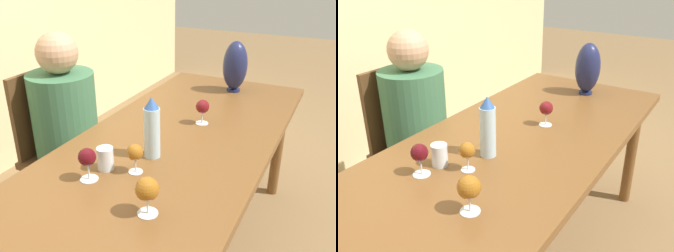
# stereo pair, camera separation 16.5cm
# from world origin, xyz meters

# --- Properties ---
(dining_table) EXTENTS (2.26, 0.87, 0.77)m
(dining_table) POSITION_xyz_m (0.00, 0.00, 0.69)
(dining_table) COLOR brown
(dining_table) RESTS_ON ground_plane
(water_bottle) EXTENTS (0.07, 0.07, 0.27)m
(water_bottle) POSITION_xyz_m (-0.09, 0.02, 0.90)
(water_bottle) COLOR silver
(water_bottle) RESTS_ON dining_table
(water_tumbler) EXTENTS (0.07, 0.07, 0.09)m
(water_tumbler) POSITION_xyz_m (-0.27, 0.14, 0.81)
(water_tumbler) COLOR silver
(water_tumbler) RESTS_ON dining_table
(vase) EXTENTS (0.15, 0.15, 0.32)m
(vase) POSITION_xyz_m (0.89, -0.04, 0.93)
(vase) COLOR #1E234C
(vase) RESTS_ON dining_table
(wine_glass_0) EXTENTS (0.08, 0.08, 0.14)m
(wine_glass_0) POSITION_xyz_m (-0.45, -0.16, 0.86)
(wine_glass_0) COLOR silver
(wine_glass_0) RESTS_ON dining_table
(wine_glass_2) EXTENTS (0.07, 0.07, 0.13)m
(wine_glass_2) POSITION_xyz_m (-0.36, 0.15, 0.86)
(wine_glass_2) COLOR silver
(wine_glass_2) RESTS_ON dining_table
(wine_glass_3) EXTENTS (0.07, 0.07, 0.12)m
(wine_glass_3) POSITION_xyz_m (-0.24, 0.02, 0.85)
(wine_glass_3) COLOR silver
(wine_glass_3) RESTS_ON dining_table
(wine_glass_4) EXTENTS (0.07, 0.07, 0.13)m
(wine_glass_4) POSITION_xyz_m (0.33, -0.04, 0.85)
(wine_glass_4) COLOR silver
(wine_glass_4) RESTS_ON dining_table
(chair_far) EXTENTS (0.44, 0.44, 0.96)m
(chair_far) POSITION_xyz_m (0.18, 0.82, 0.51)
(chair_far) COLOR brown
(chair_far) RESTS_ON ground_plane
(person_far) EXTENTS (0.37, 0.37, 1.19)m
(person_far) POSITION_xyz_m (0.18, 0.73, 0.64)
(person_far) COLOR #2D2D38
(person_far) RESTS_ON ground_plane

